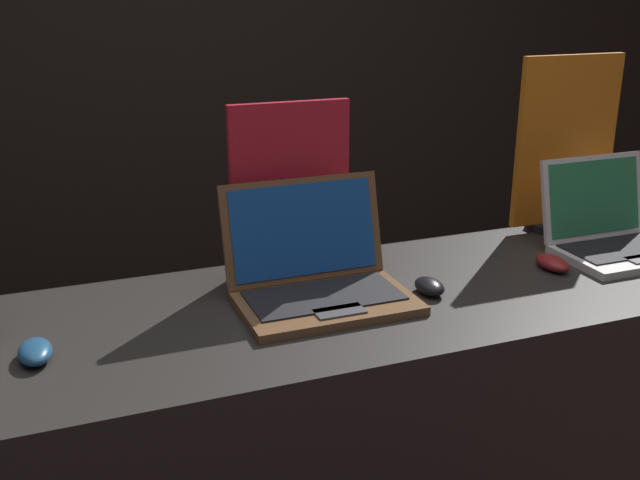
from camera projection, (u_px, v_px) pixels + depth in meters
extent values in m
cube|color=black|center=(165.00, 30.00, 3.08)|extent=(8.00, 0.05, 2.80)
cube|color=#282623|center=(322.00, 475.00, 1.82)|extent=(2.14, 0.62, 0.91)
ellipsoid|color=navy|center=(35.00, 352.00, 1.41)|extent=(0.06, 0.11, 0.03)
cube|color=brown|center=(326.00, 304.00, 1.64)|extent=(0.38, 0.24, 0.02)
cube|color=black|center=(323.00, 296.00, 1.65)|extent=(0.34, 0.17, 0.00)
cube|color=#3F3F42|center=(339.00, 311.00, 1.57)|extent=(0.11, 0.05, 0.00)
cube|color=brown|center=(302.00, 229.00, 1.73)|extent=(0.38, 0.08, 0.23)
cube|color=#194C99|center=(303.00, 229.00, 1.73)|extent=(0.34, 0.06, 0.20)
ellipsoid|color=black|center=(429.00, 286.00, 1.71)|extent=(0.06, 0.09, 0.04)
cube|color=black|center=(291.00, 266.00, 1.85)|extent=(0.16, 0.07, 0.02)
cube|color=red|center=(290.00, 185.00, 1.78)|extent=(0.30, 0.02, 0.39)
cube|color=silver|center=(624.00, 255.00, 1.94)|extent=(0.32, 0.22, 0.02)
cube|color=black|center=(620.00, 248.00, 1.95)|extent=(0.28, 0.16, 0.00)
cube|color=silver|center=(593.00, 197.00, 2.02)|extent=(0.32, 0.06, 0.22)
cube|color=#2D7F4C|center=(595.00, 197.00, 2.01)|extent=(0.29, 0.05, 0.19)
ellipsoid|color=maroon|center=(552.00, 263.00, 1.86)|extent=(0.06, 0.11, 0.04)
cube|color=black|center=(557.00, 224.00, 2.17)|extent=(0.18, 0.07, 0.02)
cube|color=orange|center=(566.00, 140.00, 2.09)|extent=(0.32, 0.02, 0.47)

